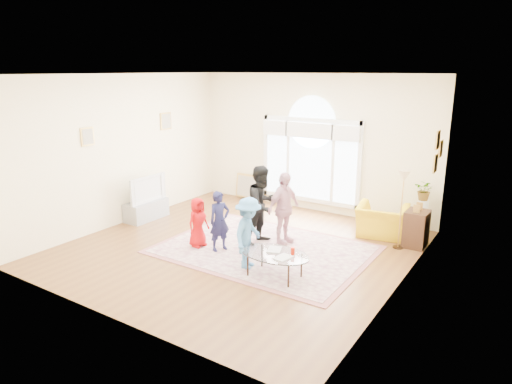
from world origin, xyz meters
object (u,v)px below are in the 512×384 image
Objects in this scene: tv_console at (146,210)px; television at (145,188)px; armchair at (382,221)px; area_rug at (264,249)px; coffee_table at (275,254)px.

television reaches higher than tv_console.
armchair reaches higher than tv_console.
area_rug is at bearing -1.90° from television.
armchair is at bearing 20.79° from tv_console.
coffee_table is 2.96m from armchair.
area_rug is at bearing 130.10° from coffee_table.
tv_console is at bearing 165.72° from coffee_table.
coffee_table reaches higher than tv_console.
coffee_table is 1.22× the size of armchair.
tv_console is 1.03× the size of armchair.
television is at bearing 178.10° from area_rug.
armchair reaches higher than coffee_table.
area_rug is 3.03× the size of coffee_table.
armchair reaches higher than area_rug.
armchair is at bearing 73.36° from coffee_table.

